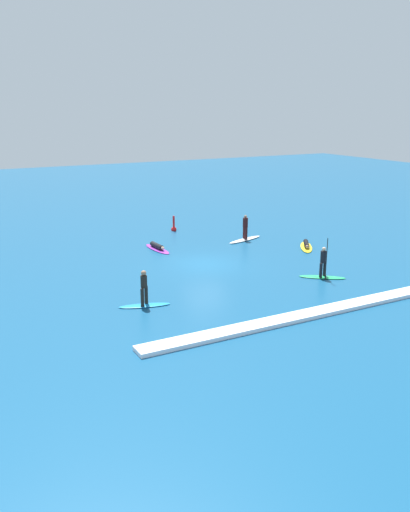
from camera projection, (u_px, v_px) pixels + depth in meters
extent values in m
plane|color=navy|center=(205.00, 264.00, 32.62)|extent=(120.00, 120.00, 0.00)
ellipsoid|color=#1E8CD1|center=(145.00, 305.00, 25.71)|extent=(2.48, 1.21, 0.07)
cylinder|color=black|center=(146.00, 295.00, 25.78)|extent=(0.21, 0.21, 0.86)
cylinder|color=black|center=(142.00, 297.00, 25.39)|extent=(0.21, 0.21, 0.86)
cylinder|color=black|center=(144.00, 281.00, 25.39)|extent=(0.38, 0.38, 0.57)
sphere|color=#A37556|center=(144.00, 273.00, 25.29)|extent=(0.31, 0.31, 0.25)
ellipsoid|color=white|center=(245.00, 239.00, 38.45)|extent=(3.22, 1.52, 0.11)
cylinder|color=#381414|center=(246.00, 233.00, 38.16)|extent=(0.27, 0.27, 0.84)
cylinder|color=#381414|center=(244.00, 232.00, 38.49)|extent=(0.27, 0.27, 0.84)
cylinder|color=#381414|center=(245.00, 223.00, 38.13)|extent=(0.45, 0.45, 0.65)
sphere|color=#A37556|center=(245.00, 217.00, 38.01)|extent=(0.25, 0.25, 0.20)
ellipsoid|color=yellow|center=(306.00, 247.00, 36.43)|extent=(2.35, 2.91, 0.09)
cylinder|color=black|center=(306.00, 244.00, 36.43)|extent=(1.10, 1.38, 0.32)
sphere|color=#A37556|center=(307.00, 247.00, 35.60)|extent=(0.33, 0.33, 0.23)
ellipsoid|color=#23B266|center=(322.00, 277.00, 29.99)|extent=(2.36, 2.04, 0.07)
cylinder|color=black|center=(321.00, 270.00, 29.72)|extent=(0.23, 0.23, 0.80)
cylinder|color=black|center=(325.00, 269.00, 30.02)|extent=(0.23, 0.23, 0.80)
cylinder|color=black|center=(323.00, 257.00, 29.68)|extent=(0.46, 0.46, 0.65)
sphere|color=beige|center=(324.00, 249.00, 29.57)|extent=(0.31, 0.31, 0.22)
cylinder|color=black|center=(327.00, 258.00, 29.40)|extent=(0.22, 0.26, 2.26)
cube|color=black|center=(325.00, 277.00, 29.69)|extent=(0.17, 0.19, 0.32)
ellipsoid|color=purple|center=(157.00, 249.00, 35.97)|extent=(0.89, 3.08, 0.07)
cylinder|color=black|center=(157.00, 246.00, 35.95)|extent=(0.41, 1.43, 0.33)
sphere|color=beige|center=(163.00, 248.00, 35.27)|extent=(0.22, 0.22, 0.21)
sphere|color=red|center=(174.00, 229.00, 41.39)|extent=(0.41, 0.41, 0.41)
cylinder|color=red|center=(174.00, 223.00, 41.27)|extent=(0.16, 0.16, 1.14)
cube|color=white|center=(308.00, 315.00, 24.43)|extent=(16.35, 0.90, 0.18)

